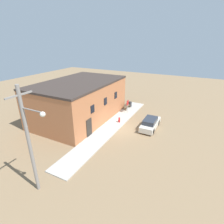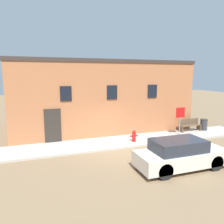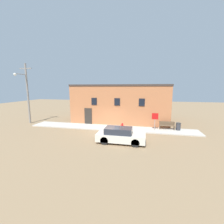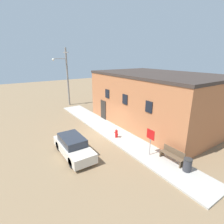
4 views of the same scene
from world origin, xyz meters
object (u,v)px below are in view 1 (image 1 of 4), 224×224
fire_hydrant (119,120)px  parked_car (150,123)px  utility_pole (30,139)px  trash_bin (130,104)px  stop_sign (128,104)px  bench (127,106)px

fire_hydrant → parked_car: (0.42, -4.09, 0.20)m
fire_hydrant → utility_pole: 13.51m
parked_car → fire_hydrant: bearing=95.8°
fire_hydrant → trash_bin: bearing=8.3°
fire_hydrant → utility_pole: (-12.94, 0.52, 3.86)m
trash_bin → parked_car: 7.67m
parked_car → utility_pole: bearing=161.0°
utility_pole → fire_hydrant: bearing=-2.3°
trash_bin → parked_car: size_ratio=0.20×
stop_sign → bench: 1.82m
utility_pole → trash_bin: bearing=1.2°
bench → utility_pole: size_ratio=0.21×
utility_pole → parked_car: utility_pole is taller
trash_bin → fire_hydrant: bearing=-171.7°
utility_pole → parked_car: (13.35, -4.60, -3.67)m
bench → parked_car: bearing=-132.0°
stop_sign → parked_car: 5.52m
stop_sign → trash_bin: 2.83m
utility_pole → parked_car: 14.59m
fire_hydrant → parked_car: bearing=-84.2°
fire_hydrant → trash_bin: (6.23, 0.91, 0.06)m
trash_bin → utility_pole: (-19.16, -0.40, 3.80)m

